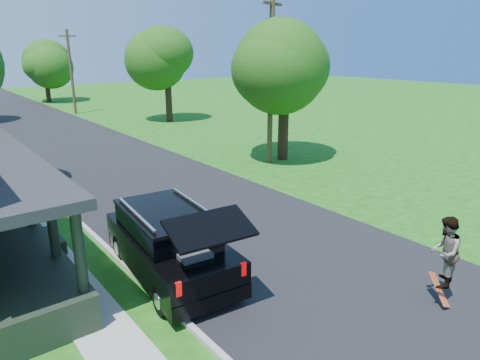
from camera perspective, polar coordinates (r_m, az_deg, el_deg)
ground at (r=12.41m, az=9.55°, el=-11.87°), size 140.00×140.00×0.00m
street at (r=29.03m, az=-20.69°, el=4.16°), size 8.00×120.00×0.02m
curb at (r=28.17m, az=-28.52°, el=2.80°), size 0.15×120.00×0.12m
black_suv at (r=11.80m, az=-9.32°, el=-8.28°), size 2.54×5.50×2.48m
skateboarder at (r=11.22m, az=25.65°, el=-8.65°), size 1.02×0.91×1.74m
skateboard at (r=11.77m, az=25.00°, el=-13.17°), size 0.57×0.71×0.65m
tree_right_near at (r=23.55m, az=5.91°, el=14.97°), size 6.96×7.13×8.18m
tree_right_mid at (r=36.90m, az=-9.85°, el=16.15°), size 6.10×6.10×8.56m
tree_right_far at (r=54.82m, az=-24.74°, el=14.25°), size 6.75×6.55×7.45m
utility_pole_near at (r=22.77m, az=4.14°, el=13.41°), size 1.65×0.61×8.72m
utility_pole_far at (r=43.91m, az=-21.60°, el=13.34°), size 1.54×0.26×7.63m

